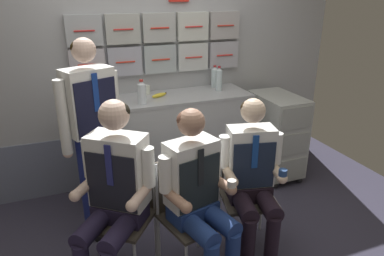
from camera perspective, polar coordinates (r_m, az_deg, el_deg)
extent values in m
cube|color=#373446|center=(2.99, 0.92, -19.80)|extent=(4.80, 4.80, 0.04)
cube|color=#ACAEB2|center=(3.67, -7.16, 7.41)|extent=(4.20, 0.06, 2.15)
cube|color=slate|center=(3.90, -6.51, -3.94)|extent=(4.12, 0.01, 0.58)
cube|color=#BEB6C0|center=(3.48, -16.37, 9.79)|extent=(0.32, 0.06, 0.27)
cylinder|color=red|center=(3.44, -16.30, 9.68)|extent=(0.18, 0.01, 0.01)
cube|color=#AAABBB|center=(3.52, -10.68, 10.42)|extent=(0.32, 0.06, 0.27)
cylinder|color=red|center=(3.49, -10.55, 10.31)|extent=(0.18, 0.01, 0.01)
cube|color=#A8B3B7|center=(3.60, -5.16, 10.92)|extent=(0.32, 0.06, 0.27)
cylinder|color=red|center=(3.56, -4.99, 10.82)|extent=(0.18, 0.01, 0.01)
cube|color=silver|center=(3.71, 0.09, 11.31)|extent=(0.32, 0.06, 0.27)
cylinder|color=red|center=(3.68, 0.31, 11.22)|extent=(0.18, 0.01, 0.01)
cube|color=#AFAEB8|center=(3.85, 5.01, 11.59)|extent=(0.32, 0.06, 0.27)
cylinder|color=red|center=(3.81, 5.26, 11.50)|extent=(0.18, 0.01, 0.01)
cube|color=#AEB2B8|center=(3.43, -16.89, 14.68)|extent=(0.32, 0.06, 0.27)
cylinder|color=red|center=(3.40, -16.83, 14.62)|extent=(0.18, 0.01, 0.01)
cube|color=#B2B4AE|center=(3.48, -11.02, 15.25)|extent=(0.32, 0.06, 0.27)
cylinder|color=red|center=(3.44, -10.89, 15.20)|extent=(0.18, 0.01, 0.01)
cube|color=#B6B8B5|center=(3.56, -5.32, 15.66)|extent=(0.32, 0.06, 0.27)
cylinder|color=red|center=(3.52, -5.15, 15.61)|extent=(0.18, 0.01, 0.01)
cube|color=silver|center=(3.67, 0.09, 15.92)|extent=(0.32, 0.06, 0.27)
cylinder|color=red|center=(3.64, 0.32, 15.87)|extent=(0.18, 0.01, 0.01)
cube|color=#B2AEAE|center=(3.81, 5.16, 16.03)|extent=(0.32, 0.06, 0.27)
cylinder|color=red|center=(3.78, 5.42, 15.98)|extent=(0.18, 0.01, 0.01)
cube|color=#B9BCBF|center=(3.63, -3.90, -2.65)|extent=(1.62, 0.52, 0.95)
cube|color=#AAADB0|center=(3.46, -4.10, 4.80)|extent=(1.65, 0.53, 0.03)
sphere|color=black|center=(3.88, 13.03, -8.85)|extent=(0.07, 0.07, 0.07)
sphere|color=black|center=(4.04, 16.72, -7.90)|extent=(0.07, 0.07, 0.07)
sphere|color=black|center=(4.28, 8.97, -5.50)|extent=(0.07, 0.07, 0.07)
sphere|color=black|center=(4.43, 12.46, -4.79)|extent=(0.07, 0.07, 0.07)
cube|color=#B3B7B0|center=(3.96, 13.25, -0.83)|extent=(0.40, 0.64, 0.84)
cube|color=#9FA39C|center=(3.84, 15.58, -6.41)|extent=(0.35, 0.01, 0.22)
cube|color=#9FA39C|center=(3.72, 16.00, -2.57)|extent=(0.35, 0.01, 0.22)
cube|color=#9FA39C|center=(3.62, 16.45, 1.50)|extent=(0.35, 0.01, 0.22)
cylinder|color=#28282D|center=(3.60, 16.42, 3.42)|extent=(0.32, 0.02, 0.02)
cylinder|color=#A8AAAF|center=(2.96, -12.48, -15.13)|extent=(0.02, 0.02, 0.43)
cylinder|color=#A8AAAF|center=(2.82, -5.77, -16.65)|extent=(0.02, 0.02, 0.43)
cube|color=#3C352C|center=(2.62, -11.24, -14.17)|extent=(0.56, 0.56, 0.02)
cube|color=#3C352C|center=(2.65, -9.67, -8.23)|extent=(0.31, 0.25, 0.40)
cylinder|color=#A8AAAF|center=(2.72, -13.21, -7.70)|extent=(0.02, 0.02, 0.40)
cylinder|color=#A8AAAF|center=(2.58, -6.13, -8.97)|extent=(0.02, 0.02, 0.40)
cylinder|color=#201A32|center=(2.51, -15.30, -14.72)|extent=(0.35, 0.39, 0.13)
cylinder|color=#201A32|center=(2.42, -11.21, -15.74)|extent=(0.35, 0.39, 0.13)
cube|color=#201A32|center=(2.58, -11.35, -12.89)|extent=(0.40, 0.38, 0.12)
cube|color=white|center=(2.44, -11.66, -6.59)|extent=(0.42, 0.39, 0.50)
cube|color=black|center=(2.38, -12.80, -8.59)|extent=(0.28, 0.22, 0.40)
cube|color=navy|center=(2.31, -13.16, -5.88)|extent=(0.04, 0.03, 0.28)
cylinder|color=white|center=(2.52, -16.14, -4.71)|extent=(0.08, 0.08, 0.27)
cylinder|color=beige|center=(2.50, -16.75, -9.04)|extent=(0.21, 0.24, 0.07)
sphere|color=beige|center=(2.42, -18.19, -10.28)|extent=(0.08, 0.08, 0.08)
cylinder|color=white|center=(2.33, -6.99, -6.21)|extent=(0.08, 0.08, 0.27)
cylinder|color=beige|center=(2.32, -8.39, -10.76)|extent=(0.21, 0.24, 0.07)
sphere|color=beige|center=(2.24, -9.61, -12.19)|extent=(0.08, 0.08, 0.08)
sphere|color=beige|center=(2.29, -12.37, 2.07)|extent=(0.20, 0.20, 0.20)
ellipsoid|color=black|center=(2.30, -12.23, 2.60)|extent=(0.26, 0.26, 0.14)
cylinder|color=#A8AAAF|center=(2.70, 5.77, -18.68)|extent=(0.02, 0.02, 0.43)
cylinder|color=#A8AAAF|center=(2.77, -5.32, -17.55)|extent=(0.02, 0.02, 0.43)
cylinder|color=#A8AAAF|center=(2.92, 1.00, -15.06)|extent=(0.02, 0.02, 0.43)
cube|color=#3C352C|center=(2.58, 0.15, -14.33)|extent=(0.49, 0.49, 0.02)
cube|color=#3C352C|center=(2.60, -2.30, -8.54)|extent=(0.36, 0.12, 0.40)
cylinder|color=#A8AAAF|center=(2.52, -5.66, -9.78)|extent=(0.02, 0.02, 0.40)
cylinder|color=#A8AAAF|center=(2.68, 1.06, -7.53)|extent=(0.02, 0.02, 0.40)
cylinder|color=navy|center=(2.40, 0.69, -15.70)|extent=(0.21, 0.38, 0.13)
cylinder|color=navy|center=(2.49, 4.12, -14.24)|extent=(0.21, 0.38, 0.13)
cube|color=navy|center=(2.54, 0.15, -13.03)|extent=(0.36, 0.27, 0.12)
cube|color=white|center=(2.41, -0.12, -7.12)|extent=(0.38, 0.27, 0.46)
cube|color=black|center=(2.35, 1.28, -8.84)|extent=(0.31, 0.09, 0.37)
cube|color=black|center=(2.29, 1.43, -6.35)|extent=(0.04, 0.02, 0.26)
cylinder|color=white|center=(2.29, -4.29, -7.39)|extent=(0.08, 0.08, 0.25)
cylinder|color=#A77B63|center=(2.29, -2.39, -11.42)|extent=(0.12, 0.24, 0.07)
sphere|color=#A77B63|center=(2.22, -0.91, -12.60)|extent=(0.08, 0.08, 0.08)
cylinder|color=white|center=(2.49, 3.68, -4.83)|extent=(0.08, 0.08, 0.25)
cylinder|color=#A77B63|center=(2.48, 4.74, -8.78)|extent=(0.12, 0.24, 0.07)
sphere|color=#A77B63|center=(2.41, 6.32, -9.75)|extent=(0.08, 0.08, 0.08)
cylinder|color=silver|center=(2.39, 6.36, -8.93)|extent=(0.06, 0.06, 0.06)
sphere|color=#A77B63|center=(2.26, -0.13, 0.92)|extent=(0.18, 0.18, 0.18)
ellipsoid|color=brown|center=(2.26, -0.33, 1.40)|extent=(0.21, 0.20, 0.13)
cylinder|color=#A8AAAF|center=(2.78, 6.09, -17.33)|extent=(0.02, 0.02, 0.43)
cylinder|color=#A8AAAF|center=(2.88, 13.35, -16.33)|extent=(0.02, 0.02, 0.43)
cylinder|color=#A8AAAF|center=(3.06, 4.42, -13.21)|extent=(0.02, 0.02, 0.43)
cylinder|color=#A8AAAF|center=(3.15, 10.98, -12.47)|extent=(0.02, 0.02, 0.43)
cube|color=#3C352C|center=(2.83, 8.97, -11.07)|extent=(0.48, 0.48, 0.02)
cube|color=#3C352C|center=(2.89, 8.12, -5.56)|extent=(0.36, 0.11, 0.40)
cylinder|color=#A8AAAF|center=(2.84, 4.67, -5.92)|extent=(0.02, 0.02, 0.40)
cylinder|color=#A8AAAF|center=(2.93, 11.57, -5.36)|extent=(0.02, 0.02, 0.40)
cylinder|color=black|center=(2.66, 8.93, -17.95)|extent=(0.10, 0.10, 0.42)
cylinder|color=black|center=(2.71, 12.63, -17.41)|extent=(0.10, 0.10, 0.42)
cylinder|color=black|center=(2.65, 8.21, -11.96)|extent=(0.21, 0.37, 0.13)
cylinder|color=black|center=(2.70, 11.84, -11.54)|extent=(0.21, 0.37, 0.13)
cube|color=black|center=(2.80, 9.05, -9.84)|extent=(0.35, 0.27, 0.12)
cube|color=white|center=(2.68, 9.28, -4.42)|extent=(0.37, 0.26, 0.45)
cube|color=#192339|center=(2.61, 9.85, -6.03)|extent=(0.30, 0.08, 0.36)
cube|color=navy|center=(2.56, 10.07, -3.79)|extent=(0.04, 0.02, 0.25)
cylinder|color=white|center=(2.61, 5.18, -3.76)|extent=(0.08, 0.08, 0.24)
cylinder|color=beige|center=(2.59, 6.02, -7.50)|extent=(0.12, 0.23, 0.07)
sphere|color=beige|center=(2.51, 6.58, -8.59)|extent=(0.08, 0.08, 0.08)
cylinder|color=white|center=(2.72, 13.32, -3.17)|extent=(0.08, 0.08, 0.24)
cylinder|color=beige|center=(2.69, 13.43, -6.81)|extent=(0.12, 0.23, 0.07)
sphere|color=beige|center=(2.61, 14.22, -7.82)|extent=(0.08, 0.08, 0.08)
cylinder|color=navy|center=(2.59, 14.30, -7.05)|extent=(0.06, 0.06, 0.06)
sphere|color=beige|center=(2.55, 9.74, 2.74)|extent=(0.18, 0.18, 0.18)
ellipsoid|color=black|center=(2.56, 9.67, 3.18)|extent=(0.20, 0.19, 0.12)
cube|color=black|center=(3.27, -15.38, -15.50)|extent=(0.18, 0.26, 0.06)
cube|color=black|center=(3.34, -12.32, -14.25)|extent=(0.18, 0.26, 0.06)
cylinder|color=navy|center=(3.05, -16.31, -8.40)|extent=(0.12, 0.12, 0.83)
cylinder|color=navy|center=(3.13, -13.41, -7.36)|extent=(0.12, 0.12, 0.83)
cube|color=white|center=(2.83, -16.11, 4.12)|extent=(0.41, 0.33, 0.51)
cube|color=black|center=(2.75, -14.96, 3.06)|extent=(0.31, 0.14, 0.43)
cube|color=navy|center=(2.71, -15.12, 5.49)|extent=(0.04, 0.02, 0.29)
cylinder|color=white|center=(2.77, -19.92, 1.54)|extent=(0.08, 0.08, 0.57)
sphere|color=beige|center=(2.87, -19.21, -3.81)|extent=(0.08, 0.08, 0.08)
cylinder|color=white|center=(2.96, -12.23, 3.58)|extent=(0.08, 0.08, 0.57)
sphere|color=beige|center=(3.05, -11.82, -1.50)|extent=(0.08, 0.08, 0.08)
sphere|color=beige|center=(2.75, -16.93, 11.82)|extent=(0.18, 0.18, 0.18)
ellipsoid|color=black|center=(2.76, -17.10, 12.18)|extent=(0.23, 0.22, 0.13)
cylinder|color=silver|center=(3.23, -8.00, 5.38)|extent=(0.08, 0.08, 0.18)
cone|color=silver|center=(3.20, -8.10, 7.14)|extent=(0.08, 0.08, 0.02)
cylinder|color=red|center=(3.20, -8.12, 7.52)|extent=(0.03, 0.03, 0.02)
cylinder|color=silver|center=(3.65, 4.33, 7.58)|extent=(0.06, 0.06, 0.21)
cone|color=silver|center=(3.62, 4.38, 9.37)|extent=(0.06, 0.06, 0.02)
cylinder|color=red|center=(3.62, 4.39, 9.71)|extent=(0.03, 0.03, 0.02)
cylinder|color=silver|center=(3.78, 3.64, 7.94)|extent=(0.07, 0.07, 0.19)
cone|color=silver|center=(3.76, 3.67, 9.51)|extent=(0.07, 0.07, 0.02)
cylinder|color=red|center=(3.75, 3.68, 9.84)|extent=(0.03, 0.03, 0.02)
cylinder|color=white|center=(3.55, -7.22, 6.10)|extent=(0.06, 0.06, 0.09)
cylinder|color=#382114|center=(3.54, -7.25, 6.70)|extent=(0.05, 0.05, 0.01)
cylinder|color=navy|center=(3.31, -14.49, 4.34)|extent=(0.06, 0.06, 0.08)
cylinder|color=#382114|center=(3.30, -14.54, 4.86)|extent=(0.05, 0.05, 0.01)
ellipsoid|color=yellow|center=(3.43, -5.29, 5.25)|extent=(0.17, 0.10, 0.04)
cylinder|color=#4C3819|center=(3.48, -4.20, 5.58)|extent=(0.01, 0.01, 0.02)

